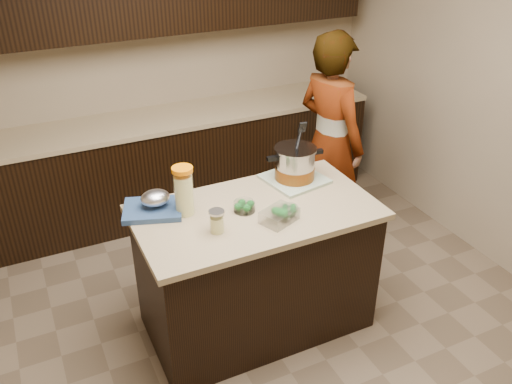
{
  "coord_description": "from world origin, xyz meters",
  "views": [
    {
      "loc": [
        -1.2,
        -2.52,
        2.6
      ],
      "look_at": [
        0.0,
        0.0,
        1.02
      ],
      "focal_mm": 38.0,
      "sensor_mm": 36.0,
      "label": 1
    }
  ],
  "objects_px": {
    "island": "(256,269)",
    "lemonade_pitcher": "(184,193)",
    "person": "(330,142)",
    "stock_pot": "(295,165)"
  },
  "relations": [
    {
      "from": "island",
      "to": "lemonade_pitcher",
      "type": "relative_size",
      "value": 4.86
    },
    {
      "from": "lemonade_pitcher",
      "to": "person",
      "type": "distance_m",
      "value": 1.5
    },
    {
      "from": "stock_pot",
      "to": "lemonade_pitcher",
      "type": "xyz_separation_m",
      "value": [
        -0.79,
        -0.08,
        0.03
      ]
    },
    {
      "from": "island",
      "to": "stock_pot",
      "type": "xyz_separation_m",
      "value": [
        0.39,
        0.22,
        0.56
      ]
    },
    {
      "from": "island",
      "to": "lemonade_pitcher",
      "type": "bearing_deg",
      "value": 160.33
    },
    {
      "from": "island",
      "to": "lemonade_pitcher",
      "type": "xyz_separation_m",
      "value": [
        -0.4,
        0.14,
        0.59
      ]
    },
    {
      "from": "lemonade_pitcher",
      "to": "person",
      "type": "height_order",
      "value": "person"
    },
    {
      "from": "island",
      "to": "person",
      "type": "bearing_deg",
      "value": 36.19
    },
    {
      "from": "island",
      "to": "person",
      "type": "relative_size",
      "value": 0.84
    },
    {
      "from": "stock_pot",
      "to": "person",
      "type": "xyz_separation_m",
      "value": [
        0.59,
        0.49,
        -0.15
      ]
    }
  ]
}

